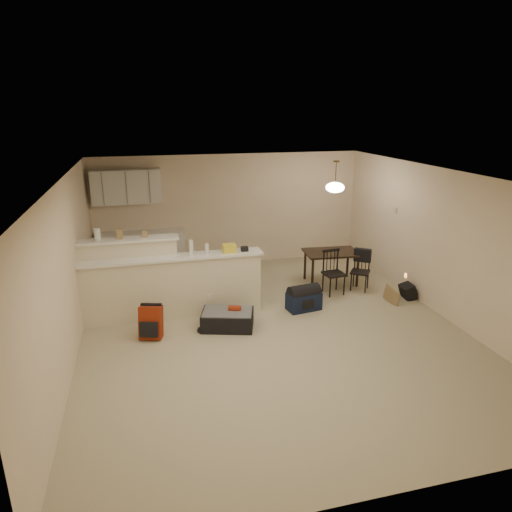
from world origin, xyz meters
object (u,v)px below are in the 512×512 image
object	(u,v)px
pendant_lamp	(335,187)
red_backpack	(151,322)
dining_table	(331,255)
dining_chair_far	(360,271)
dining_chair_near	(334,273)
navy_duffel	(304,301)
suitcase	(228,320)
black_daypack	(408,291)

from	to	relation	value
pendant_lamp	red_backpack	distance (m)	4.32
dining_table	dining_chair_far	distance (m)	0.67
dining_chair_far	red_backpack	size ratio (longest dim) A/B	1.54
pendant_lamp	dining_chair_near	world-z (taller)	pendant_lamp
navy_duffel	dining_chair_near	bearing A→B (deg)	26.11
suitcase	navy_duffel	bearing A→B (deg)	30.43
dining_chair_near	dining_chair_far	distance (m)	0.58
pendant_lamp	navy_duffel	xyz separation A→B (m)	(-0.98, -1.11, -1.83)
dining_chair_near	black_daypack	distance (m)	1.43
pendant_lamp	dining_chair_near	size ratio (longest dim) A/B	0.72
dining_table	red_backpack	bearing A→B (deg)	-152.46
pendant_lamp	red_backpack	world-z (taller)	pendant_lamp
dining_table	red_backpack	size ratio (longest dim) A/B	2.20
dining_chair_far	pendant_lamp	bearing A→B (deg)	166.20
dining_table	black_daypack	world-z (taller)	dining_table
suitcase	black_daypack	distance (m)	3.56
dining_chair_near	navy_duffel	size ratio (longest dim) A/B	1.47
red_backpack	navy_duffel	size ratio (longest dim) A/B	0.88
suitcase	black_daypack	world-z (taller)	suitcase
dining_chair_near	black_daypack	world-z (taller)	dining_chair_near
suitcase	red_backpack	bearing A→B (deg)	-161.68
dining_table	suitcase	size ratio (longest dim) A/B	1.37
suitcase	black_daypack	size ratio (longest dim) A/B	2.71
dining_chair_near	red_backpack	world-z (taller)	dining_chair_near
dining_chair_near	navy_duffel	distance (m)	1.03
dining_table	pendant_lamp	xyz separation A→B (m)	(0.00, 0.00, 1.40)
red_backpack	navy_duffel	xyz separation A→B (m)	(2.68, 0.40, -0.10)
suitcase	red_backpack	world-z (taller)	red_backpack
pendant_lamp	black_daypack	xyz separation A→B (m)	(1.11, -1.11, -1.85)
suitcase	navy_duffel	xyz separation A→B (m)	(1.45, 0.36, 0.02)
dining_chair_far	navy_duffel	size ratio (longest dim) A/B	1.35
dining_chair_far	suitcase	distance (m)	3.02
dining_chair_near	red_backpack	distance (m)	3.62
pendant_lamp	dining_chair_far	distance (m)	1.72
dining_chair_near	black_daypack	xyz separation A→B (m)	(1.28, -0.56, -0.30)
navy_duffel	black_daypack	xyz separation A→B (m)	(2.09, 0.00, -0.03)
dining_chair_near	red_backpack	xyz separation A→B (m)	(-3.49, -0.96, -0.17)
dining_table	pendant_lamp	size ratio (longest dim) A/B	1.84
dining_chair_near	pendant_lamp	bearing A→B (deg)	66.50
suitcase	red_backpack	size ratio (longest dim) A/B	1.61
pendant_lamp	suitcase	xyz separation A→B (m)	(-2.44, -1.47, -1.85)
navy_duffel	black_daypack	bearing A→B (deg)	-8.57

